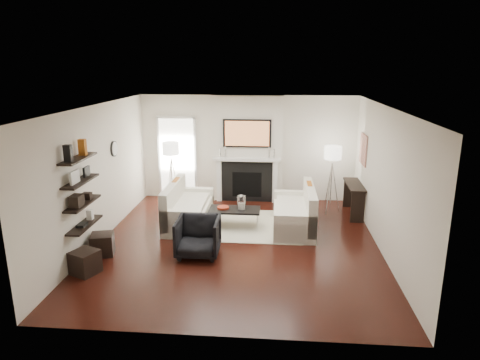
# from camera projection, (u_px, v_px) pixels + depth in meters

# --- Properties ---
(room_envelope) EXTENTS (6.00, 6.00, 6.00)m
(room_envelope) POSITION_uv_depth(u_px,v_px,m) (237.00, 178.00, 8.13)
(room_envelope) COLOR black
(room_envelope) RESTS_ON ground
(chimney_breast) EXTENTS (1.80, 0.25, 2.70)m
(chimney_breast) POSITION_uv_depth(u_px,v_px,m) (247.00, 149.00, 10.89)
(chimney_breast) COLOR silver
(chimney_breast) RESTS_ON floor
(fireplace_surround) EXTENTS (1.30, 0.02, 1.04)m
(fireplace_surround) POSITION_uv_depth(u_px,v_px,m) (247.00, 182.00, 10.98)
(fireplace_surround) COLOR black
(fireplace_surround) RESTS_ON floor
(firebox) EXTENTS (0.75, 0.02, 0.65)m
(firebox) POSITION_uv_depth(u_px,v_px,m) (247.00, 185.00, 11.00)
(firebox) COLOR black
(firebox) RESTS_ON floor
(mantel_pilaster_l) EXTENTS (0.12, 0.08, 1.10)m
(mantel_pilaster_l) POSITION_uv_depth(u_px,v_px,m) (219.00, 180.00, 11.00)
(mantel_pilaster_l) COLOR white
(mantel_pilaster_l) RESTS_ON floor
(mantel_pilaster_r) EXTENTS (0.12, 0.08, 1.10)m
(mantel_pilaster_r) POSITION_uv_depth(u_px,v_px,m) (275.00, 182.00, 10.89)
(mantel_pilaster_r) COLOR white
(mantel_pilaster_r) RESTS_ON floor
(mantel_shelf) EXTENTS (1.70, 0.18, 0.07)m
(mantel_shelf) POSITION_uv_depth(u_px,v_px,m) (247.00, 159.00, 10.78)
(mantel_shelf) COLOR white
(mantel_shelf) RESTS_ON chimney_breast
(tv_body) EXTENTS (1.20, 0.06, 0.70)m
(tv_body) POSITION_uv_depth(u_px,v_px,m) (247.00, 133.00, 10.63)
(tv_body) COLOR black
(tv_body) RESTS_ON chimney_breast
(tv_screen) EXTENTS (1.10, 0.00, 0.62)m
(tv_screen) POSITION_uv_depth(u_px,v_px,m) (247.00, 134.00, 10.60)
(tv_screen) COLOR #BF723F
(tv_screen) RESTS_ON tv_body
(candlestick_l_tall) EXTENTS (0.04, 0.04, 0.30)m
(candlestick_l_tall) POSITION_uv_depth(u_px,v_px,m) (225.00, 152.00, 10.78)
(candlestick_l_tall) COLOR silver
(candlestick_l_tall) RESTS_ON mantel_shelf
(candlestick_l_short) EXTENTS (0.04, 0.04, 0.24)m
(candlestick_l_short) POSITION_uv_depth(u_px,v_px,m) (220.00, 153.00, 10.80)
(candlestick_l_short) COLOR silver
(candlestick_l_short) RESTS_ON mantel_shelf
(candlestick_r_tall) EXTENTS (0.04, 0.04, 0.30)m
(candlestick_r_tall) POSITION_uv_depth(u_px,v_px,m) (269.00, 153.00, 10.69)
(candlestick_r_tall) COLOR silver
(candlestick_r_tall) RESTS_ON mantel_shelf
(candlestick_r_short) EXTENTS (0.04, 0.04, 0.24)m
(candlestick_r_short) POSITION_uv_depth(u_px,v_px,m) (274.00, 154.00, 10.69)
(candlestick_r_short) COLOR silver
(candlestick_r_short) RESTS_ON mantel_shelf
(hallway_panel) EXTENTS (0.90, 0.02, 2.10)m
(hallway_panel) POSITION_uv_depth(u_px,v_px,m) (177.00, 158.00, 11.22)
(hallway_panel) COLOR white
(hallway_panel) RESTS_ON floor
(door_trim_l) EXTENTS (0.06, 0.06, 2.16)m
(door_trim_l) POSITION_uv_depth(u_px,v_px,m) (159.00, 158.00, 11.24)
(door_trim_l) COLOR white
(door_trim_l) RESTS_ON floor
(door_trim_r) EXTENTS (0.06, 0.06, 2.16)m
(door_trim_r) POSITION_uv_depth(u_px,v_px,m) (195.00, 159.00, 11.16)
(door_trim_r) COLOR white
(door_trim_r) RESTS_ON floor
(door_trim_top) EXTENTS (1.02, 0.06, 0.06)m
(door_trim_top) POSITION_uv_depth(u_px,v_px,m) (176.00, 117.00, 10.92)
(door_trim_top) COLOR white
(door_trim_top) RESTS_ON wall_back
(rug) EXTENTS (2.60, 2.00, 0.01)m
(rug) POSITION_uv_depth(u_px,v_px,m) (242.00, 225.00, 9.46)
(rug) COLOR beige
(rug) RESTS_ON floor
(loveseat_left_base) EXTENTS (0.85, 1.80, 0.42)m
(loveseat_left_base) POSITION_uv_depth(u_px,v_px,m) (189.00, 215.00, 9.49)
(loveseat_left_base) COLOR silver
(loveseat_left_base) RESTS_ON floor
(loveseat_left_back) EXTENTS (0.18, 1.80, 0.80)m
(loveseat_left_back) POSITION_uv_depth(u_px,v_px,m) (174.00, 201.00, 9.43)
(loveseat_left_back) COLOR silver
(loveseat_left_back) RESTS_ON floor
(loveseat_left_arm_n) EXTENTS (0.85, 0.18, 0.60)m
(loveseat_left_arm_n) POSITION_uv_depth(u_px,v_px,m) (181.00, 224.00, 8.68)
(loveseat_left_arm_n) COLOR silver
(loveseat_left_arm_n) RESTS_ON floor
(loveseat_left_arm_s) EXTENTS (0.85, 0.18, 0.60)m
(loveseat_left_arm_s) POSITION_uv_depth(u_px,v_px,m) (196.00, 200.00, 10.24)
(loveseat_left_arm_s) COLOR silver
(loveseat_left_arm_s) RESTS_ON floor
(loveseat_left_cushion) EXTENTS (0.63, 1.44, 0.10)m
(loveseat_left_cushion) POSITION_uv_depth(u_px,v_px,m) (191.00, 204.00, 9.41)
(loveseat_left_cushion) COLOR silver
(loveseat_left_cushion) RESTS_ON loveseat_left_base
(pillow_left_orange) EXTENTS (0.10, 0.42, 0.42)m
(pillow_left_orange) POSITION_uv_depth(u_px,v_px,m) (176.00, 188.00, 9.67)
(pillow_left_orange) COLOR #A65614
(pillow_left_orange) RESTS_ON loveseat_left_cushion
(pillow_left_charcoal) EXTENTS (0.10, 0.40, 0.40)m
(pillow_left_charcoal) POSITION_uv_depth(u_px,v_px,m) (170.00, 197.00, 9.09)
(pillow_left_charcoal) COLOR black
(pillow_left_charcoal) RESTS_ON loveseat_left_cushion
(loveseat_right_base) EXTENTS (0.85, 1.80, 0.42)m
(loveseat_right_base) POSITION_uv_depth(u_px,v_px,m) (293.00, 219.00, 9.24)
(loveseat_right_base) COLOR silver
(loveseat_right_base) RESTS_ON floor
(loveseat_right_back) EXTENTS (0.18, 1.80, 0.80)m
(loveseat_right_back) POSITION_uv_depth(u_px,v_px,m) (310.00, 205.00, 9.13)
(loveseat_right_back) COLOR silver
(loveseat_right_back) RESTS_ON floor
(loveseat_right_arm_n) EXTENTS (0.85, 0.18, 0.60)m
(loveseat_right_arm_n) POSITION_uv_depth(u_px,v_px,m) (295.00, 229.00, 8.44)
(loveseat_right_arm_n) COLOR silver
(loveseat_right_arm_n) RESTS_ON floor
(loveseat_right_arm_s) EXTENTS (0.85, 0.18, 0.60)m
(loveseat_right_arm_s) POSITION_uv_depth(u_px,v_px,m) (292.00, 203.00, 10.00)
(loveseat_right_arm_s) COLOR silver
(loveseat_right_arm_s) RESTS_ON floor
(loveseat_right_cushion) EXTENTS (0.63, 1.44, 0.10)m
(loveseat_right_cushion) POSITION_uv_depth(u_px,v_px,m) (291.00, 207.00, 9.18)
(loveseat_right_cushion) COLOR silver
(loveseat_right_cushion) RESTS_ON loveseat_right_base
(pillow_right_orange) EXTENTS (0.10, 0.42, 0.42)m
(pillow_right_orange) POSITION_uv_depth(u_px,v_px,m) (309.00, 192.00, 9.37)
(pillow_right_orange) COLOR #A65614
(pillow_right_orange) RESTS_ON loveseat_right_cushion
(pillow_right_charcoal) EXTENTS (0.10, 0.40, 0.40)m
(pillow_right_charcoal) POSITION_uv_depth(u_px,v_px,m) (311.00, 201.00, 8.79)
(pillow_right_charcoal) COLOR black
(pillow_right_charcoal) RESTS_ON loveseat_right_cushion
(coffee_table) EXTENTS (1.10, 0.55, 0.04)m
(coffee_table) POSITION_uv_depth(u_px,v_px,m) (235.00, 210.00, 9.24)
(coffee_table) COLOR black
(coffee_table) RESTS_ON floor
(coffee_leg_nw) EXTENTS (0.02, 0.02, 0.38)m
(coffee_leg_nw) POSITION_uv_depth(u_px,v_px,m) (210.00, 222.00, 9.12)
(coffee_leg_nw) COLOR silver
(coffee_leg_nw) RESTS_ON floor
(coffee_leg_ne) EXTENTS (0.02, 0.02, 0.38)m
(coffee_leg_ne) POSITION_uv_depth(u_px,v_px,m) (257.00, 223.00, 9.04)
(coffee_leg_ne) COLOR silver
(coffee_leg_ne) RESTS_ON floor
(coffee_leg_sw) EXTENTS (0.02, 0.02, 0.38)m
(coffee_leg_sw) POSITION_uv_depth(u_px,v_px,m) (213.00, 215.00, 9.55)
(coffee_leg_sw) COLOR silver
(coffee_leg_sw) RESTS_ON floor
(coffee_leg_se) EXTENTS (0.02, 0.02, 0.38)m
(coffee_leg_se) POSITION_uv_depth(u_px,v_px,m) (258.00, 216.00, 9.47)
(coffee_leg_se) COLOR silver
(coffee_leg_se) RESTS_ON floor
(hurricane_glass) EXTENTS (0.18, 0.18, 0.32)m
(hurricane_glass) POSITION_uv_depth(u_px,v_px,m) (241.00, 203.00, 9.19)
(hurricane_glass) COLOR white
(hurricane_glass) RESTS_ON coffee_table
(hurricane_candle) EXTENTS (0.10, 0.10, 0.15)m
(hurricane_candle) POSITION_uv_depth(u_px,v_px,m) (241.00, 206.00, 9.20)
(hurricane_candle) COLOR white
(hurricane_candle) RESTS_ON coffee_table
(copper_bowl) EXTENTS (0.26, 0.26, 0.04)m
(copper_bowl) POSITION_uv_depth(u_px,v_px,m) (223.00, 208.00, 9.25)
(copper_bowl) COLOR red
(copper_bowl) RESTS_ON coffee_table
(armchair) EXTENTS (0.78, 0.74, 0.80)m
(armchair) POSITION_uv_depth(u_px,v_px,m) (198.00, 235.00, 7.89)
(armchair) COLOR black
(armchair) RESTS_ON floor
(lamp_left_post) EXTENTS (0.02, 0.02, 1.20)m
(lamp_left_post) POSITION_uv_depth(u_px,v_px,m) (172.00, 182.00, 10.69)
(lamp_left_post) COLOR silver
(lamp_left_post) RESTS_ON floor
(lamp_left_shade) EXTENTS (0.40, 0.40, 0.30)m
(lamp_left_shade) POSITION_uv_depth(u_px,v_px,m) (171.00, 148.00, 10.47)
(lamp_left_shade) COLOR white
(lamp_left_shade) RESTS_ON lamp_left_post
(lamp_left_leg_a) EXTENTS (0.25, 0.02, 1.23)m
(lamp_left_leg_a) POSITION_uv_depth(u_px,v_px,m) (176.00, 182.00, 10.68)
(lamp_left_leg_a) COLOR silver
(lamp_left_leg_a) RESTS_ON floor
(lamp_left_leg_b) EXTENTS (0.14, 0.22, 1.23)m
(lamp_left_leg_b) POSITION_uv_depth(u_px,v_px,m) (171.00, 181.00, 10.79)
(lamp_left_leg_b) COLOR silver
(lamp_left_leg_b) RESTS_ON floor
(lamp_left_leg_c) EXTENTS (0.14, 0.22, 1.23)m
(lamp_left_leg_c) POSITION_uv_depth(u_px,v_px,m) (169.00, 183.00, 10.60)
(lamp_left_leg_c) COLOR silver
(lamp_left_leg_c) RESTS_ON floor
(lamp_right_post) EXTENTS (0.02, 0.02, 1.20)m
(lamp_right_post) POSITION_uv_depth(u_px,v_px,m) (331.00, 188.00, 10.18)
(lamp_right_post) COLOR silver
(lamp_right_post) RESTS_ON floor
(lamp_right_shade) EXTENTS (0.40, 0.40, 0.30)m
(lamp_right_shade) POSITION_uv_depth(u_px,v_px,m) (333.00, 153.00, 9.95)
(lamp_right_shade) COLOR white
(lamp_right_shade) RESTS_ON lamp_right_post
(lamp_right_leg_a) EXTENTS (0.25, 0.02, 1.23)m
(lamp_right_leg_a) POSITION_uv_depth(u_px,v_px,m) (336.00, 188.00, 10.17)
(lamp_right_leg_a) COLOR silver
(lamp_right_leg_a) RESTS_ON floor
(lamp_right_leg_b) EXTENTS (0.14, 0.22, 1.23)m
(lamp_right_leg_b) POSITION_uv_depth(u_px,v_px,m) (328.00, 187.00, 10.27)
(lamp_right_leg_b) COLOR silver
(lamp_right_leg_b) RESTS_ON floor
(lamp_right_leg_c) EXTENTS (0.14, 0.22, 1.23)m
(lamp_right_leg_c) POSITION_uv_depth(u_px,v_px,m) (329.00, 189.00, 10.09)
(lamp_right_leg_c) COLOR silver
(lamp_right_leg_c) RESTS_ON floor
(console_top) EXTENTS (0.35, 1.20, 0.04)m
(console_top) POSITION_uv_depth(u_px,v_px,m) (355.00, 185.00, 9.96)
(console_top) COLOR black
(console_top) RESTS_ON floor
(console_leg_n) EXTENTS (0.30, 0.04, 0.71)m
(console_leg_n) POSITION_uv_depth(u_px,v_px,m) (358.00, 208.00, 9.53)
(console_leg_n) COLOR black
(console_leg_n) RESTS_ON floor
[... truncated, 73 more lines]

